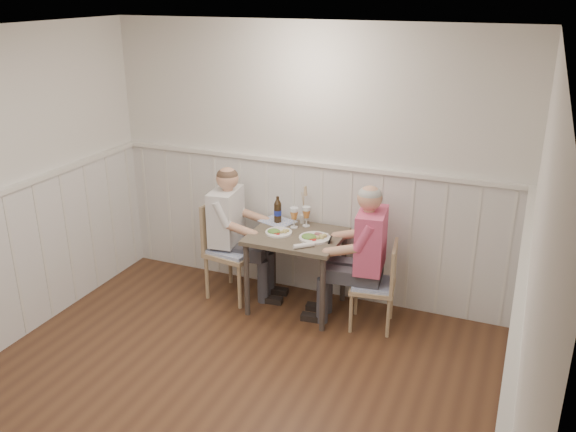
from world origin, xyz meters
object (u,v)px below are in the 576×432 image
at_px(dining_table, 296,245).
at_px(diner_cream, 231,241).
at_px(beer_bottle, 278,211).
at_px(man_in_pink, 365,267).
at_px(chair_right, 379,282).
at_px(grass_vase, 302,205).
at_px(chair_left, 229,246).

relative_size(dining_table, diner_cream, 0.63).
bearing_deg(beer_bottle, man_in_pink, -14.05).
relative_size(chair_right, man_in_pink, 0.60).
bearing_deg(grass_vase, chair_left, -156.77).
relative_size(diner_cream, grass_vase, 3.34).
height_order(diner_cream, beer_bottle, diner_cream).
xyz_separation_m(chair_left, grass_vase, (0.65, 0.28, 0.41)).
height_order(dining_table, beer_bottle, beer_bottle).
height_order(chair_right, beer_bottle, beer_bottle).
height_order(chair_left, man_in_pink, man_in_pink).
xyz_separation_m(man_in_pink, diner_cream, (-1.36, 0.06, -0.00)).
xyz_separation_m(chair_right, man_in_pink, (-0.13, 0.02, 0.12)).
distance_m(chair_right, diner_cream, 1.50).
relative_size(diner_cream, beer_bottle, 5.04).
bearing_deg(chair_left, man_in_pink, -1.31).
bearing_deg(diner_cream, chair_left, -108.09).
xyz_separation_m(dining_table, diner_cream, (-0.70, 0.03, -0.09)).
height_order(dining_table, grass_vase, grass_vase).
distance_m(dining_table, man_in_pink, 0.67).
distance_m(dining_table, chair_right, 0.82).
height_order(man_in_pink, beer_bottle, man_in_pink).
height_order(chair_left, grass_vase, grass_vase).
distance_m(man_in_pink, diner_cream, 1.36).
bearing_deg(grass_vase, diner_cream, -158.63).
bearing_deg(chair_right, dining_table, 177.04).
relative_size(man_in_pink, grass_vase, 3.36).
distance_m(chair_left, grass_vase, 0.82).
distance_m(dining_table, grass_vase, 0.41).
relative_size(man_in_pink, diner_cream, 1.01).
relative_size(dining_table, chair_right, 1.04).
height_order(man_in_pink, diner_cream, man_in_pink).
xyz_separation_m(man_in_pink, grass_vase, (-0.71, 0.31, 0.37)).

